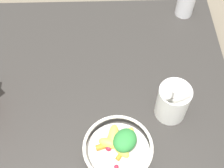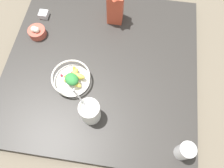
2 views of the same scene
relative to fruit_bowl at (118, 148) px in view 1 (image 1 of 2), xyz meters
name	(u,v)px [view 1 (image 1 of 2)]	position (x,y,z in m)	size (l,w,h in m)	color
ground_plane	(77,120)	(0.14, -0.14, -0.08)	(6.00, 6.00, 0.00)	#665B4C
countertop	(76,117)	(0.14, -0.14, -0.06)	(1.09, 1.09, 0.05)	#2D2B28
fruit_bowl	(118,148)	(0.00, 0.00, 0.00)	(0.21, 0.21, 0.09)	silver
yogurt_tub	(173,100)	(-0.18, -0.14, 0.03)	(0.10, 0.13, 0.24)	white
drinking_cup	(186,1)	(-0.29, -0.60, 0.02)	(0.08, 0.08, 0.12)	white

